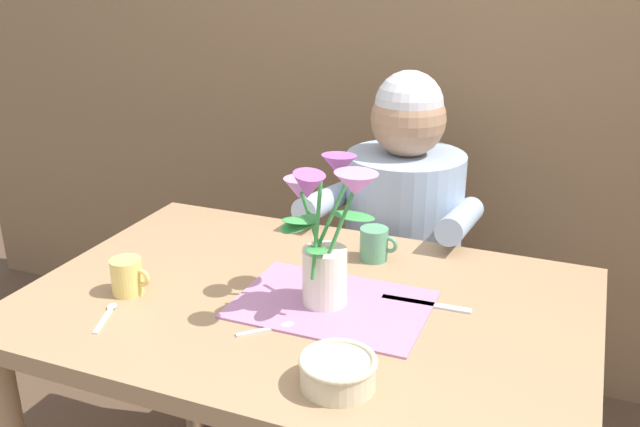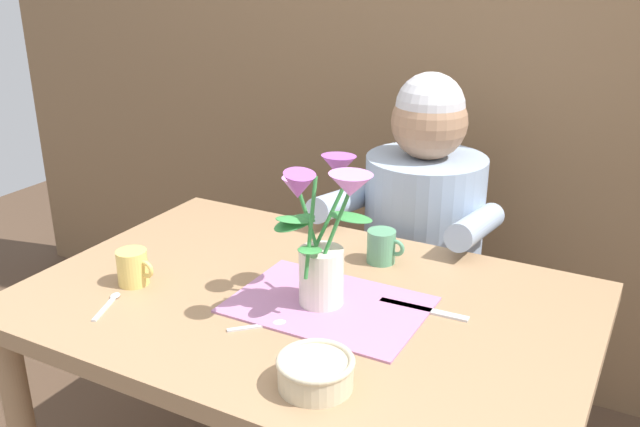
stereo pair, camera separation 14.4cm
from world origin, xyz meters
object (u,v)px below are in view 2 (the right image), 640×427
ceramic_bowl (316,371)px  dinner_knife (423,310)px  coffee_cup (382,246)px  tea_cup (133,267)px  seated_person (420,267)px  flower_vase (323,233)px

ceramic_bowl → dinner_knife: ceramic_bowl is taller
dinner_knife → coffee_cup: size_ratio=2.04×
coffee_cup → dinner_knife: bearing=-45.8°
ceramic_bowl → tea_cup: 0.56m
seated_person → dinner_knife: size_ratio=5.97×
coffee_cup → seated_person: bearing=94.6°
seated_person → coffee_cup: size_ratio=12.20×
tea_cup → coffee_cup: 0.57m
flower_vase → dinner_knife: flower_vase is taller
seated_person → coffee_cup: 0.43m
ceramic_bowl → dinner_knife: bearing=78.0°
coffee_cup → ceramic_bowl: bearing=-78.9°
tea_cup → coffee_cup: size_ratio=1.00×
dinner_knife → coffee_cup: (-0.17, 0.18, 0.04)m
flower_vase → coffee_cup: 0.29m
ceramic_bowl → dinner_knife: (0.07, 0.34, -0.03)m
seated_person → dinner_knife: bearing=-65.8°
tea_cup → coffee_cup: (0.44, 0.37, 0.00)m
dinner_knife → coffee_cup: coffee_cup is taller
ceramic_bowl → coffee_cup: size_ratio=1.46×
flower_vase → ceramic_bowl: (0.12, -0.26, -0.13)m
ceramic_bowl → tea_cup: size_ratio=1.46×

